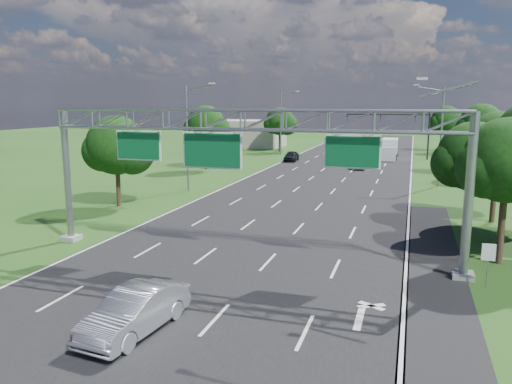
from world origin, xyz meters
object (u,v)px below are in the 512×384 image
at_px(sign_gantry, 244,132).
at_px(box_truck, 390,149).
at_px(regulatory_sign, 488,256).
at_px(silver_sedan, 135,311).
at_px(traffic_signal, 404,124).

relative_size(sign_gantry, box_truck, 3.03).
height_order(regulatory_sign, silver_sedan, regulatory_sign).
xyz_separation_m(regulatory_sign, box_truck, (-6.85, 53.84, -0.11)).
relative_size(regulatory_sign, box_truck, 0.27).
bearing_deg(regulatory_sign, box_truck, 97.25).
bearing_deg(traffic_signal, silver_sedan, -97.35).
relative_size(regulatory_sign, silver_sedan, 0.42).
xyz_separation_m(regulatory_sign, traffic_signal, (-4.92, 54.02, 3.66)).
relative_size(regulatory_sign, traffic_signal, 0.17).
bearing_deg(regulatory_sign, silver_sedan, -145.96).
xyz_separation_m(traffic_signal, box_truck, (-1.93, -0.18, -3.77)).
bearing_deg(sign_gantry, regulatory_sign, -4.83).
relative_size(sign_gantry, silver_sedan, 4.71).
relative_size(traffic_signal, box_truck, 1.57).
distance_m(sign_gantry, box_truck, 53.36).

